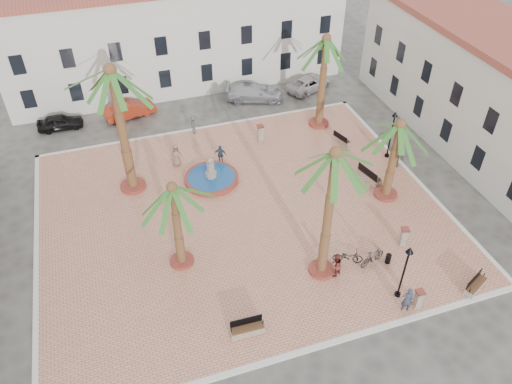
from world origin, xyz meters
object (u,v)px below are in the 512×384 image
palm_ne (326,49)px  bench_se (475,286)px  palm_e (398,135)px  cyclist_a (407,299)px  pedestrian_fountain_b (220,154)px  bollard_n (260,133)px  car_white (309,83)px  palm_nw (113,85)px  bench_ne (341,140)px  palm_sw (173,198)px  litter_bin (388,259)px  lamppost_s (406,264)px  fountain (211,178)px  pedestrian_fountain_a (176,155)px  pedestrian_east (397,155)px  cyclist_b (336,265)px  bicycle_a (348,256)px  bench_e (369,176)px  car_silver (254,92)px  bollard_e (404,236)px  bicycle_b (372,257)px  bollard_se (418,299)px  car_red (130,109)px  palm_s (334,167)px  pedestrian_north (194,125)px  bench_s (247,329)px

palm_ne → bench_se: 19.88m
palm_e → cyclist_a: 10.54m
pedestrian_fountain_b → bollard_n: bearing=53.1°
cyclist_a → car_white: cyclist_a is taller
palm_nw → bench_ne: size_ratio=5.63×
palm_e → palm_ne: size_ratio=0.78×
palm_sw → litter_bin: size_ratio=9.45×
lamppost_s → litter_bin: (0.72, 2.34, -2.27)m
fountain → cyclist_a: size_ratio=2.22×
pedestrian_fountain_a → pedestrian_east: 16.25m
palm_ne → pedestrian_east: (3.08, -7.00, -5.66)m
cyclist_b → bicycle_a: bearing=-177.7°
fountain → bench_e: (10.75, -3.47, 0.03)m
litter_bin → palm_nw: bearing=138.3°
palm_e → bicycle_a: bearing=-138.1°
bench_ne → car_silver: (-4.31, 8.91, 0.36)m
bollard_e → pedestrian_fountain_a: (-11.57, 12.53, 0.21)m
fountain → bench_e: size_ratio=1.83×
litter_bin → pedestrian_east: (5.48, 8.49, 0.60)m
bench_ne → palm_nw: bearing=74.1°
car_silver → bench_se: bearing=-149.9°
bench_se → bicycle_b: (-4.62, 3.55, 0.30)m
palm_ne → bollard_e: palm_ne is taller
bollard_se → bollard_e: (1.77, 4.39, 0.03)m
fountain → car_red: 11.83m
palm_s → pedestrian_east: palm_s is taller
bench_se → pedestrian_east: 11.96m
bench_e → bench_ne: bearing=-16.9°
palm_s → bicycle_a: 7.32m
cyclist_b → pedestrian_fountain_a: size_ratio=0.93×
litter_bin → car_red: bearing=119.3°
cyclist_a → pedestrian_north: 21.90m
fountain → cyclist_a: bearing=-63.5°
palm_ne → cyclist_b: 17.41m
pedestrian_east → palm_nw: bearing=-115.1°
palm_sw → palm_s: size_ratio=0.69×
bench_s → car_white: size_ratio=0.40×
cyclist_a → car_white: bearing=-86.2°
bench_ne → pedestrian_fountain_b: 9.83m
bench_e → litter_bin: 7.97m
bench_s → car_red: size_ratio=0.42×
bench_ne → lamppost_s: size_ratio=0.44×
car_red → car_white: bearing=-104.5°
bollard_n → pedestrian_fountain_a: 6.99m
palm_s → bicycle_a: palm_s is taller
litter_bin → car_silver: car_silver is taller
litter_bin → palm_ne: bearing=81.2°
bench_e → bollard_se: bearing=150.7°
cyclist_a → bicycle_a: (-1.40, 4.13, -0.39)m
fountain → bicycle_a: size_ratio=2.15×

